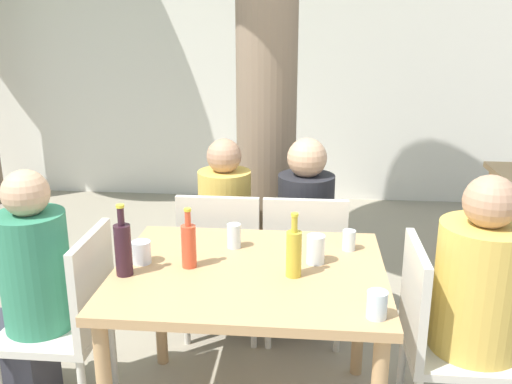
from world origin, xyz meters
The scene contains 18 objects.
cafe_building_wall centered at (0.00, 3.44, 1.40)m, with size 10.00×0.08×2.80m.
dining_table_front centered at (0.00, 0.00, 0.66)m, with size 1.15×0.93×0.76m.
patio_chair_0 centered at (-0.81, 0.00, 0.50)m, with size 0.44×0.44×0.89m.
patio_chair_1 centered at (0.81, 0.00, 0.50)m, with size 0.44×0.44×0.89m.
patio_chair_2 centered at (-0.23, 0.70, 0.50)m, with size 0.44×0.44×0.89m.
patio_chair_3 centered at (0.23, 0.70, 0.50)m, with size 0.44×0.44×0.89m.
person_seated_0 centered at (-1.04, 0.00, 0.52)m, with size 0.55×0.31×1.17m.
person_seated_1 centered at (1.04, 0.00, 0.54)m, with size 0.58×0.37×1.19m.
person_seated_2 centered at (-0.23, 0.94, 0.50)m, with size 0.30×0.55×1.14m.
person_seated_3 centered at (0.23, 0.94, 0.51)m, with size 0.32×0.56×1.15m.
soda_bottle_0 centered at (-0.26, 0.00, 0.86)m, with size 0.06×0.06×0.26m.
oil_cruet_1 centered at (0.19, -0.05, 0.86)m, with size 0.06×0.06×0.27m.
wine_bottle_2 centered at (-0.51, -0.10, 0.88)m, with size 0.07×0.07×0.31m.
drinking_glass_0 centered at (0.49, -0.36, 0.81)m, with size 0.07×0.07×0.10m.
drinking_glass_1 centered at (-0.10, 0.23, 0.81)m, with size 0.06×0.06×0.11m.
drinking_glass_2 centered at (0.28, 0.09, 0.82)m, with size 0.08×0.08×0.13m.
drinking_glass_3 centered at (-0.47, 0.02, 0.81)m, with size 0.08×0.08×0.10m.
drinking_glass_4 centered at (0.43, 0.25, 0.80)m, with size 0.06×0.06×0.09m.
Camera 1 is at (0.24, -2.20, 1.78)m, focal length 40.00 mm.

